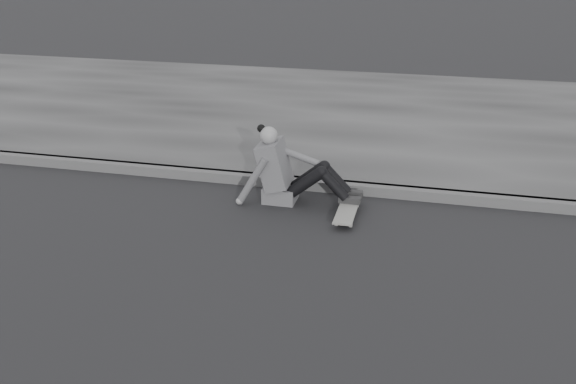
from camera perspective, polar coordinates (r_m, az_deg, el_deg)
name	(u,v)px	position (r m, az deg, el deg)	size (l,w,h in m)	color
ground	(201,299)	(5.49, -7.73, -9.44)	(80.00, 80.00, 0.00)	black
curb	(277,181)	(7.66, -1.00, 0.97)	(24.00, 0.16, 0.12)	#494949
sidewalk	(323,114)	(10.46, 3.10, 6.98)	(24.00, 6.00, 0.12)	#353535
skateboard	(347,210)	(6.89, 5.30, -1.62)	(0.20, 0.78, 0.09)	#A8A9A3
seated_woman	(286,171)	(7.12, -0.18, 1.86)	(1.38, 0.46, 0.88)	#515154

